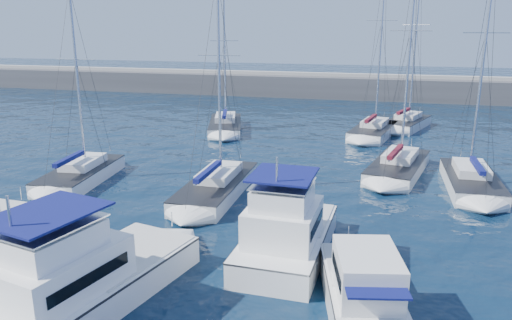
% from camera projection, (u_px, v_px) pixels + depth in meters
% --- Properties ---
extents(ground, '(220.00, 220.00, 0.00)m').
position_uv_depth(ground, '(248.00, 250.00, 23.83)').
color(ground, black).
rests_on(ground, ground).
extents(breakwater, '(160.00, 6.00, 4.45)m').
position_uv_depth(breakwater, '(342.00, 90.00, 72.10)').
color(breakwater, '#424244').
rests_on(breakwater, ground).
extents(motor_yacht_port_inner, '(5.87, 10.44, 4.69)m').
position_uv_depth(motor_yacht_port_inner, '(77.00, 283.00, 18.56)').
color(motor_yacht_port_inner, white).
rests_on(motor_yacht_port_inner, ground).
extents(motor_yacht_stbd_inner, '(3.84, 7.92, 4.69)m').
position_uv_depth(motor_yacht_stbd_inner, '(286.00, 235.00, 22.72)').
color(motor_yacht_stbd_inner, white).
rests_on(motor_yacht_stbd_inner, ground).
extents(motor_yacht_stbd_outer, '(3.87, 6.99, 3.20)m').
position_uv_depth(motor_yacht_stbd_outer, '(363.00, 292.00, 18.28)').
color(motor_yacht_stbd_outer, silver).
rests_on(motor_yacht_stbd_outer, ground).
extents(sailboat_mid_a, '(3.76, 7.99, 12.97)m').
position_uv_depth(sailboat_mid_a, '(81.00, 174.00, 33.93)').
color(sailboat_mid_a, white).
rests_on(sailboat_mid_a, ground).
extents(sailboat_mid_b, '(3.10, 9.21, 13.68)m').
position_uv_depth(sailboat_mid_b, '(217.00, 187.00, 31.42)').
color(sailboat_mid_b, silver).
rests_on(sailboat_mid_b, ground).
extents(sailboat_mid_d, '(4.90, 8.94, 15.98)m').
position_uv_depth(sailboat_mid_d, '(398.00, 166.00, 35.69)').
color(sailboat_mid_d, silver).
rests_on(sailboat_mid_d, ground).
extents(sailboat_mid_e, '(3.17, 8.08, 15.86)m').
position_uv_depth(sailboat_mid_e, '(471.00, 181.00, 32.45)').
color(sailboat_mid_e, silver).
rests_on(sailboat_mid_e, ground).
extents(sailboat_back_a, '(5.30, 9.20, 13.99)m').
position_uv_depth(sailboat_back_a, '(225.00, 125.00, 50.01)').
color(sailboat_back_a, white).
rests_on(sailboat_back_a, ground).
extents(sailboat_back_b, '(4.67, 8.35, 17.18)m').
position_uv_depth(sailboat_back_b, '(373.00, 131.00, 47.42)').
color(sailboat_back_b, silver).
rests_on(sailboat_back_b, ground).
extents(sailboat_back_c, '(5.35, 7.90, 16.50)m').
position_uv_depth(sailboat_back_c, '(406.00, 123.00, 51.05)').
color(sailboat_back_c, silver).
rests_on(sailboat_back_c, ground).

